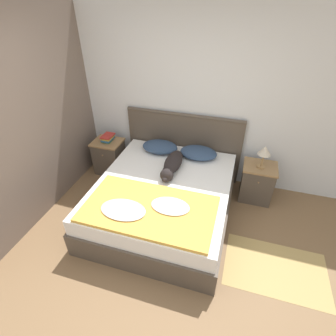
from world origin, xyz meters
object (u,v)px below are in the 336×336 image
at_px(book_stack, 108,138).
at_px(nightstand_right, 257,182).
at_px(nightstand_left, 109,156).
at_px(pillow_left, 160,147).
at_px(pillow_right, 198,153).
at_px(table_lamp, 265,151).
at_px(bed, 164,199).
at_px(dog, 172,164).

bearing_deg(book_stack, nightstand_right, -0.62).
height_order(nightstand_left, pillow_left, pillow_left).
xyz_separation_m(nightstand_left, pillow_right, (1.50, 0.02, 0.33)).
bearing_deg(pillow_left, table_lamp, -1.74).
bearing_deg(pillow_left, nightstand_left, -178.60).
bearing_deg(nightstand_left, nightstand_right, 0.00).
distance_m(nightstand_left, book_stack, 0.34).
distance_m(bed, pillow_right, 0.88).
bearing_deg(pillow_right, nightstand_left, -179.16).
bearing_deg(nightstand_right, pillow_left, 179.16).
relative_size(dog, table_lamp, 2.37).
relative_size(pillow_left, dog, 0.69).
distance_m(nightstand_right, table_lamp, 0.54).
relative_size(nightstand_right, table_lamp, 1.72).
xyz_separation_m(nightstand_left, dog, (1.23, -0.42, 0.35)).
bearing_deg(pillow_left, nightstand_right, -0.84).
height_order(pillow_left, book_stack, pillow_left).
distance_m(pillow_left, dog, 0.55).
relative_size(nightstand_right, dog, 0.73).
xyz_separation_m(nightstand_right, pillow_right, (-0.90, 0.02, 0.33)).
xyz_separation_m(nightstand_right, dog, (-1.17, -0.42, 0.35)).
height_order(dog, table_lamp, table_lamp).
bearing_deg(pillow_left, pillow_right, 0.00).
relative_size(nightstand_left, book_stack, 2.44).
xyz_separation_m(book_stack, table_lamp, (2.39, -0.05, 0.20)).
bearing_deg(nightstand_left, table_lamp, -0.56).
bearing_deg(dog, pillow_left, 126.73).
xyz_separation_m(pillow_left, pillow_right, (0.60, 0.00, 0.00)).
xyz_separation_m(pillow_right, book_stack, (-1.49, 0.00, 0.01)).
bearing_deg(bed, nightstand_left, 148.58).
height_order(nightstand_left, book_stack, book_stack).
xyz_separation_m(nightstand_left, table_lamp, (2.40, -0.02, 0.54)).
xyz_separation_m(pillow_right, table_lamp, (0.90, -0.05, 0.21)).
distance_m(pillow_right, book_stack, 1.49).
bearing_deg(bed, book_stack, 147.55).
bearing_deg(dog, bed, -94.67).
distance_m(pillow_right, table_lamp, 0.92).
xyz_separation_m(nightstand_left, nightstand_right, (2.40, 0.00, 0.00)).
xyz_separation_m(dog, table_lamp, (1.17, 0.39, 0.19)).
relative_size(pillow_left, table_lamp, 1.64).
distance_m(bed, nightstand_right, 1.41).
xyz_separation_m(bed, nightstand_right, (1.20, 0.73, 0.02)).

